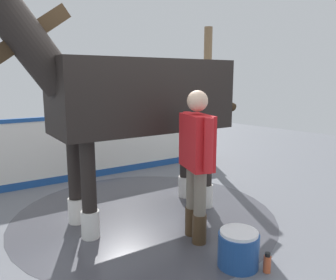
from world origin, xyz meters
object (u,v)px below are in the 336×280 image
at_px(bottle_shampoo, 242,240).
at_px(horse, 133,98).
at_px(handler, 197,157).
at_px(bottle_spray, 267,263).
at_px(wash_bucket, 238,249).

bearing_deg(bottle_shampoo, horse, 13.14).
height_order(horse, handler, horse).
bearing_deg(horse, bottle_spray, 103.45).
xyz_separation_m(horse, handler, (-0.91, -0.12, -0.57)).
relative_size(handler, wash_bucket, 4.23).
xyz_separation_m(handler, bottle_shampoo, (-0.46, -0.20, -0.83)).
height_order(horse, bottle_shampoo, horse).
bearing_deg(bottle_shampoo, wash_bucket, 119.27).
bearing_deg(bottle_spray, horse, 3.92).
height_order(bottle_shampoo, bottle_spray, bottle_spray).
bearing_deg(bottle_shampoo, handler, 23.55).
bearing_deg(horse, bottle_shampoo, 112.67).
bearing_deg(wash_bucket, bottle_spray, -155.26).
xyz_separation_m(wash_bucket, bottle_spray, (-0.24, -0.11, -0.09)).
relative_size(horse, wash_bucket, 9.35).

